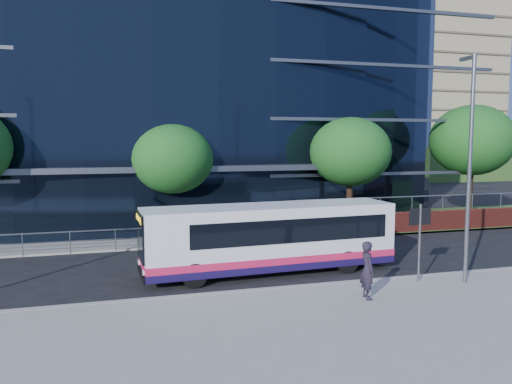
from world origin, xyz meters
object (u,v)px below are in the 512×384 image
object	(u,v)px
tree_dist_f	(459,147)
streetlight_east	(469,162)
street_sign	(420,226)
city_bus	(272,237)
tree_dist_e	(361,145)
tree_far_d	(472,140)
tree_far_c	(350,152)
pedestrian	(368,270)
tree_far_b	(173,159)

from	to	relation	value
tree_dist_f	streetlight_east	distance (m)	55.74
street_sign	city_bus	bearing A→B (deg)	146.46
tree_dist_e	streetlight_east	bearing A→B (deg)	-113.11
street_sign	tree_far_d	size ratio (longest dim) A/B	0.38
tree_far_c	pedestrian	distance (m)	13.44
tree_far_d	city_bus	size ratio (longest dim) A/B	0.74
streetlight_east	pedestrian	bearing A→B (deg)	-170.51
street_sign	tree_dist_e	size ratio (longest dim) A/B	0.43
tree_far_c	pedestrian	bearing A→B (deg)	-113.83
street_sign	city_bus	size ratio (longest dim) A/B	0.28
tree_far_b	tree_dist_f	xyz separation A→B (m)	(43.00, 32.50, 0.00)
tree_dist_f	tree_far_b	bearing A→B (deg)	-142.92
tree_far_d	tree_dist_f	xyz separation A→B (m)	(24.00, 32.00, -0.98)
street_sign	streetlight_east	size ratio (longest dim) A/B	0.35
tree_far_d	tree_far_c	bearing A→B (deg)	-173.66
street_sign	tree_far_d	bearing A→B (deg)	45.22
tree_dist_f	city_bus	xyz separation A→B (m)	(-40.08, -40.55, -2.78)
tree_far_c	tree_dist_f	xyz separation A→B (m)	(33.00, 33.00, -0.33)
tree_far_b	tree_dist_f	bearing A→B (deg)	37.08
streetlight_east	city_bus	distance (m)	7.69
street_sign	tree_far_c	bearing A→B (deg)	76.71
tree_dist_e	tree_dist_f	xyz separation A→B (m)	(16.00, 2.00, -0.33)
tree_far_d	streetlight_east	world-z (taller)	streetlight_east
tree_far_b	streetlight_east	distance (m)	14.74
tree_far_b	streetlight_east	xyz separation A→B (m)	(9.00, -11.67, 0.23)
city_bus	streetlight_east	bearing A→B (deg)	-33.81
tree_dist_f	street_sign	bearing A→B (deg)	-129.16
streetlight_east	pedestrian	distance (m)	5.46
streetlight_east	pedestrian	world-z (taller)	streetlight_east
tree_far_d	city_bus	world-z (taller)	tree_far_d
city_bus	pedestrian	world-z (taller)	city_bus
tree_far_d	streetlight_east	distance (m)	15.77
city_bus	pedestrian	size ratio (longest dim) A/B	5.39
tree_far_b	tree_dist_e	xyz separation A→B (m)	(27.00, 30.50, 0.33)
pedestrian	tree_far_d	bearing A→B (deg)	-41.79
tree_far_d	tree_dist_e	bearing A→B (deg)	75.07
street_sign	tree_far_c	distance (m)	11.14
tree_far_b	pedestrian	bearing A→B (deg)	-69.01
tree_far_c	pedestrian	xyz separation A→B (m)	(-5.25, -11.88, -3.45)
tree_far_d	tree_dist_f	distance (m)	40.01
tree_far_d	city_bus	bearing A→B (deg)	-151.99
tree_far_d	tree_dist_f	world-z (taller)	tree_far_d
streetlight_east	city_bus	world-z (taller)	streetlight_east
tree_far_c	streetlight_east	xyz separation A→B (m)	(-1.00, -11.17, -0.10)
tree_far_b	tree_far_c	world-z (taller)	tree_far_c
street_sign	pedestrian	xyz separation A→B (m)	(-2.75, -1.30, -1.07)
tree_dist_e	tree_dist_f	bearing A→B (deg)	7.13
tree_far_c	tree_far_d	xyz separation A→B (m)	(9.00, 1.00, 0.65)
streetlight_east	pedestrian	xyz separation A→B (m)	(-4.25, -0.71, -3.36)
tree_dist_e	tree_dist_f	size ratio (longest dim) A/B	1.08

